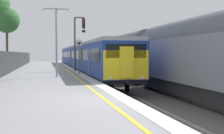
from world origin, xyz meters
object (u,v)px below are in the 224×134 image
object	(u,v)px
signal_gantry	(78,37)
platform_lamp_mid	(56,36)
commuter_train_at_platform	(82,57)
freight_train_adjacent_track	(151,55)
speed_limit_sign	(79,52)
background_tree_left	(7,21)

from	to	relation	value
signal_gantry	platform_lamp_mid	xyz separation A→B (m)	(-2.27, -7.38, -0.30)
commuter_train_at_platform	freight_train_adjacent_track	size ratio (longest dim) A/B	1.48
commuter_train_at_platform	freight_train_adjacent_track	bearing A→B (deg)	-74.17
commuter_train_at_platform	platform_lamp_mid	world-z (taller)	platform_lamp_mid
commuter_train_at_platform	speed_limit_sign	world-z (taller)	commuter_train_at_platform
freight_train_adjacent_track	speed_limit_sign	distance (m)	5.93
platform_lamp_mid	signal_gantry	bearing A→B (deg)	72.87
freight_train_adjacent_track	platform_lamp_mid	world-z (taller)	platform_lamp_mid
commuter_train_at_platform	platform_lamp_mid	bearing A→B (deg)	-103.22
commuter_train_at_platform	background_tree_left	world-z (taller)	background_tree_left
commuter_train_at_platform	platform_lamp_mid	xyz separation A→B (m)	(-3.76, -15.99, 1.67)
commuter_train_at_platform	speed_limit_sign	size ratio (longest dim) A/B	15.09
platform_lamp_mid	freight_train_adjacent_track	bearing A→B (deg)	13.51
signal_gantry	platform_lamp_mid	distance (m)	7.73
signal_gantry	speed_limit_sign	bearing A→B (deg)	-94.57
freight_train_adjacent_track	signal_gantry	size ratio (longest dim) A/B	5.49
commuter_train_at_platform	background_tree_left	xyz separation A→B (m)	(-9.14, 2.02, 4.47)
freight_train_adjacent_track	background_tree_left	bearing A→B (deg)	129.15
speed_limit_sign	signal_gantry	bearing A→B (deg)	85.43
freight_train_adjacent_track	platform_lamp_mid	size ratio (longest dim) A/B	5.81
commuter_train_at_platform	background_tree_left	distance (m)	10.37
signal_gantry	freight_train_adjacent_track	bearing A→B (deg)	-45.17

